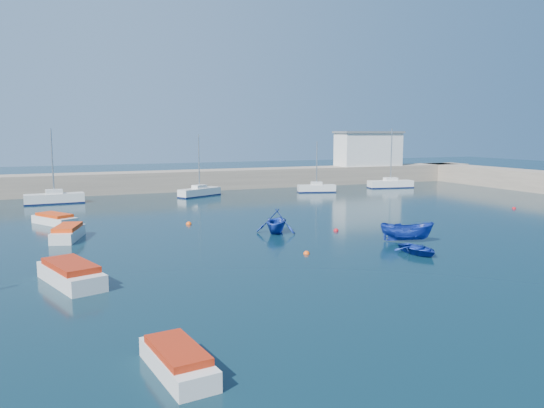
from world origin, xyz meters
name	(u,v)px	position (x,y,z in m)	size (l,w,h in m)	color
ground	(364,274)	(0.00, 0.00, 0.00)	(220.00, 220.00, 0.00)	black
back_wall	(177,181)	(0.00, 46.00, 1.30)	(96.00, 4.50, 2.60)	gray
right_arm	(507,178)	(44.00, 32.00, 1.30)	(4.50, 32.00, 2.60)	gray
harbor_office	(368,150)	(30.00, 46.00, 5.10)	(10.00, 4.00, 5.00)	silver
sailboat_5	(54,198)	(-15.26, 37.90, 0.61)	(6.18, 2.02, 8.11)	silver
sailboat_6	(200,192)	(1.09, 38.37, 0.55)	(5.75, 4.00, 7.49)	silver
sailboat_7	(317,188)	(16.28, 36.83, 0.54)	(5.05, 2.55, 6.55)	silver
sailboat_8	(390,184)	(28.45, 37.79, 0.57)	(6.51, 2.81, 8.28)	silver
motorboat_0	(71,274)	(-14.82, 4.19, 0.54)	(3.26, 5.41, 1.14)	silver
motorboat_1	(68,233)	(-14.58, 16.42, 0.50)	(2.63, 4.56, 1.06)	silver
motorboat_2	(55,219)	(-15.39, 23.73, 0.44)	(3.67, 4.68, 0.93)	silver
motorboat_3	(178,360)	(-12.06, -7.96, 0.43)	(1.86, 4.03, 0.91)	silver
dinghy_center	(418,249)	(5.85, 2.83, 0.31)	(2.17, 3.03, 0.63)	#163098
dinghy_left	(276,221)	(0.34, 12.92, 0.92)	(3.03, 3.51, 1.85)	#163098
dinghy_right	(407,232)	(7.57, 6.30, 0.71)	(1.39, 3.70, 1.43)	#163098
buoy_0	(307,254)	(-0.70, 5.58, 0.00)	(0.41, 0.41, 0.41)	#FF4F0D
buoy_1	(336,231)	(4.99, 11.82, 0.00)	(0.42, 0.42, 0.42)	#B00D15
buoy_3	(189,224)	(-4.97, 19.27, 0.00)	(0.49, 0.49, 0.49)	#FF4F0D
buoy_4	(514,209)	(27.85, 15.62, 0.00)	(0.39, 0.39, 0.39)	#B00D15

